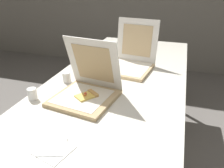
# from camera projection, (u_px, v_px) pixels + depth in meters

# --- Properties ---
(table) EXTENTS (0.90, 2.27, 0.76)m
(table) POSITION_uv_depth(u_px,v_px,m) (117.00, 87.00, 1.52)
(table) COLOR silver
(table) RESTS_ON ground
(pizza_box_front) EXTENTS (0.37, 0.38, 0.34)m
(pizza_box_front) POSITION_uv_depth(u_px,v_px,m) (86.00, 90.00, 1.27)
(pizza_box_front) COLOR tan
(pizza_box_front) RESTS_ON table
(pizza_box_middle) EXTENTS (0.38, 0.42, 0.35)m
(pizza_box_middle) POSITION_uv_depth(u_px,v_px,m) (130.00, 62.00, 1.69)
(pizza_box_middle) COLOR tan
(pizza_box_middle) RESTS_ON table
(cup_white_mid) EXTENTS (0.05, 0.05, 0.07)m
(cup_white_mid) POSITION_uv_depth(u_px,v_px,m) (79.00, 67.00, 1.65)
(cup_white_mid) COLOR white
(cup_white_mid) RESTS_ON table
(cup_white_near_center) EXTENTS (0.05, 0.05, 0.07)m
(cup_white_near_center) POSITION_uv_depth(u_px,v_px,m) (67.00, 77.00, 1.48)
(cup_white_near_center) COLOR white
(cup_white_near_center) RESTS_ON table
(cup_white_near_left) EXTENTS (0.05, 0.05, 0.07)m
(cup_white_near_left) POSITION_uv_depth(u_px,v_px,m) (32.00, 94.00, 1.27)
(cup_white_near_left) COLOR white
(cup_white_near_left) RESTS_ON table
(cup_white_far) EXTENTS (0.05, 0.05, 0.07)m
(cup_white_far) POSITION_uv_depth(u_px,v_px,m) (98.00, 58.00, 1.82)
(cup_white_far) COLOR white
(cup_white_far) RESTS_ON table
(napkin_pile) EXTENTS (0.17, 0.16, 0.01)m
(napkin_pile) POSITION_uv_depth(u_px,v_px,m) (53.00, 149.00, 0.91)
(napkin_pile) COLOR white
(napkin_pile) RESTS_ON table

